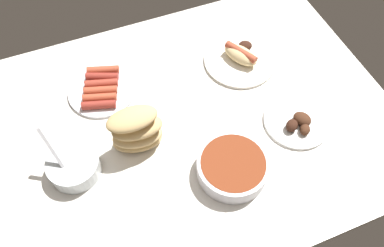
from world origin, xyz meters
The scene contains 7 objects.
ground_plane centered at (0.00, 0.00, -1.50)cm, with size 120.00×90.00×3.00cm, color silver.
bowl_chili centered at (-4.69, 19.71, 2.91)cm, with size 18.98×18.98×5.33cm.
plate_grilled_meat centered at (-28.82, 12.70, 1.03)cm, with size 19.18×19.18×4.10cm.
bread_stack centered at (15.90, 2.37, 7.20)cm, with size 15.03×10.67×14.40cm.
plate_sausages centered at (20.68, -19.92, 1.28)cm, with size 20.71×20.71×3.45cm.
bowl_coleslaw centered at (34.08, 3.88, 2.87)cm, with size 13.90×13.90×15.22cm.
plate_hotdog_assembled centered at (-24.05, -15.42, 1.73)cm, with size 23.14×23.14×5.61cm.
Camera 1 is at (22.61, 59.12, 94.73)cm, focal length 36.46 mm.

